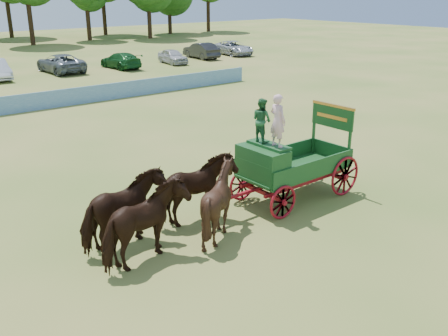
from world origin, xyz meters
TOP-DOWN VIEW (x-y plane):
  - ground at (0.00, 0.00)m, footprint 160.00×160.00m
  - horse_lead_left at (-8.03, -1.21)m, footprint 2.69×1.72m
  - horse_lead_right at (-8.03, -0.11)m, footprint 2.65×1.57m
  - horse_wheel_left at (-5.63, -1.21)m, footprint 2.11×1.93m
  - horse_wheel_right at (-5.63, -0.11)m, footprint 2.49×1.14m
  - farm_dray at (-2.65, -0.66)m, footprint 6.00×2.00m
  - sponsor_banner at (-1.00, 18.00)m, footprint 26.00×0.08m
  - parked_cars at (-0.89, 30.32)m, footprint 50.76×7.17m

SIDE VIEW (x-z plane):
  - ground at x=0.00m, z-range 0.00..0.00m
  - sponsor_banner at x=-1.00m, z-range 0.00..1.05m
  - parked_cars at x=-0.89m, z-range -0.05..1.54m
  - horse_lead_left at x=-8.03m, z-range 0.00..2.10m
  - horse_lead_right at x=-8.03m, z-range 0.00..2.10m
  - horse_wheel_right at x=-5.63m, z-range 0.00..2.10m
  - horse_wheel_left at x=-5.63m, z-range 0.00..2.11m
  - farm_dray at x=-2.65m, z-range -0.30..3.48m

